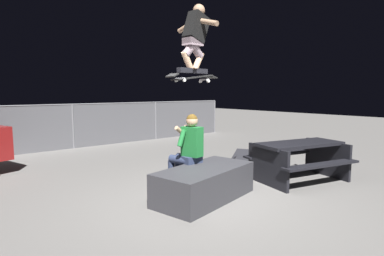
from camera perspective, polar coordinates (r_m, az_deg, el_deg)
ground_plane at (r=5.23m, az=2.73°, el=-12.69°), size 40.00×40.00×0.00m
ledge_box_main at (r=5.15m, az=2.29°, el=-9.97°), size 1.88×1.16×0.52m
person_sitting_on_ledge at (r=5.42m, az=-0.90°, el=-3.70°), size 0.59×0.78×1.35m
skateboard at (r=5.24m, az=0.15°, el=9.08°), size 1.03×0.28×0.13m
skater_airborne at (r=5.36m, az=0.60°, el=16.43°), size 0.63×0.89×1.12m
kicker_ramp at (r=7.51m, az=9.84°, el=-6.31°), size 1.39×1.21×0.39m
picnic_table_back at (r=6.51m, az=18.79°, el=-4.65°), size 1.98×1.72×0.75m
fence_back at (r=10.24m, az=-20.72°, el=0.56°), size 12.05×0.05×1.37m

